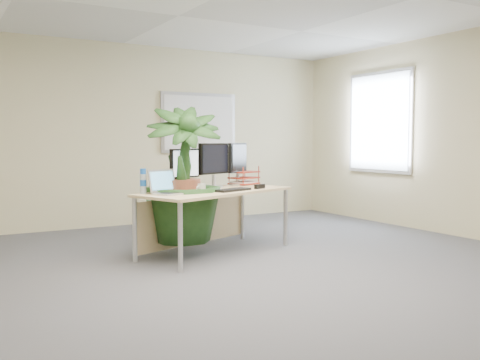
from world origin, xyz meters
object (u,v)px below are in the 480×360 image
floor_plant (183,188)px  laptop (168,188)px  monitor_right (214,162)px  desk (209,203)px  monitor_left (185,167)px

floor_plant → laptop: floor_plant is taller
floor_plant → monitor_right: (0.50, 0.21, 0.26)m
desk → laptop: size_ratio=4.60×
monitor_left → monitor_right: (0.44, 0.15, 0.03)m
floor_plant → monitor_right: bearing=22.7°
desk → laptop: bearing=-160.6°
monitor_left → monitor_right: monitor_right is taller
monitor_left → laptop: (-0.32, -0.28, -0.21)m
desk → laptop: (-0.58, -0.20, 0.21)m
desk → floor_plant: (-0.32, 0.02, 0.19)m
floor_plant → monitor_left: floor_plant is taller
monitor_left → monitor_right: 0.47m
floor_plant → monitor_left: bearing=47.9°
monitor_left → laptop: monitor_left is taller
monitor_right → laptop: 0.90m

